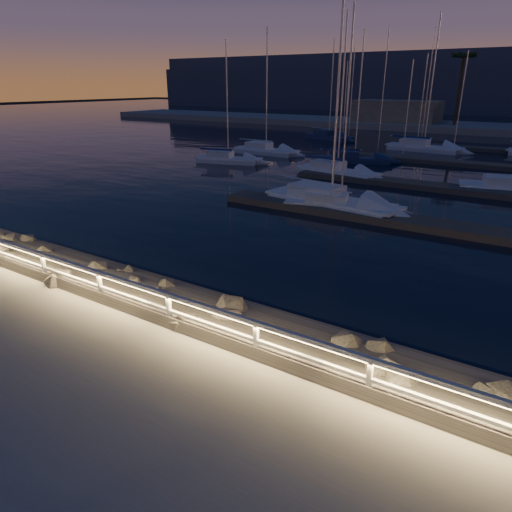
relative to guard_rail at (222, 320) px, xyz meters
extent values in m
plane|color=gray|center=(0.07, 0.00, -0.77)|extent=(400.00, 400.00, 0.00)
cube|color=gray|center=(0.07, -2.50, -0.87)|extent=(240.00, 5.00, 0.20)
cube|color=slate|center=(0.07, 1.50, -1.07)|extent=(240.00, 3.45, 1.29)
plane|color=black|center=(0.07, 0.00, -1.97)|extent=(400.00, 400.00, 0.00)
cube|color=silver|center=(-7.93, 0.00, -0.27)|extent=(0.11, 0.11, 1.00)
cube|color=silver|center=(-4.93, 0.00, -0.27)|extent=(0.11, 0.11, 1.00)
cube|color=silver|center=(-1.93, 0.00, -0.27)|extent=(0.11, 0.11, 1.00)
cube|color=silver|center=(1.07, 0.00, -0.27)|extent=(0.11, 0.11, 1.00)
cube|color=silver|center=(4.07, 0.00, -0.27)|extent=(0.11, 0.11, 1.00)
cube|color=silver|center=(0.07, 0.00, 0.23)|extent=(44.00, 0.12, 0.12)
cube|color=silver|center=(0.07, 0.00, -0.27)|extent=(44.00, 0.09, 0.09)
cube|color=#E6BE67|center=(0.07, -0.02, 0.15)|extent=(44.00, 0.04, 0.03)
sphere|color=slate|center=(-11.72, 0.48, -0.78)|extent=(0.84, 0.84, 0.84)
sphere|color=slate|center=(-13.30, 1.82, -1.06)|extent=(0.95, 0.95, 0.95)
sphere|color=slate|center=(4.09, 1.07, -0.90)|extent=(1.04, 1.04, 1.04)
sphere|color=slate|center=(-8.12, 2.10, -1.12)|extent=(1.02, 1.02, 1.02)
cube|color=#554E46|center=(0.07, 16.00, -1.17)|extent=(22.00, 2.00, 0.40)
cube|color=#554E46|center=(0.07, 26.00, -1.17)|extent=(22.00, 2.00, 0.40)
cube|color=#554E46|center=(0.07, 38.00, -1.17)|extent=(22.00, 2.00, 0.40)
cube|color=#554E46|center=(0.07, 50.00, -1.17)|extent=(22.00, 2.00, 0.40)
cube|color=gray|center=(0.07, 74.00, -0.97)|extent=(160.00, 14.00, 1.20)
cube|color=gray|center=(-17.93, 74.00, 1.03)|extent=(14.00, 8.00, 4.00)
cylinder|color=#453420|center=(-7.93, 72.00, 4.88)|extent=(0.44, 0.44, 10.50)
cube|color=#384157|center=(-59.93, 140.00, 5.23)|extent=(120.00, 25.00, 18.00)
cube|color=silver|center=(-8.30, 26.84, -1.22)|extent=(7.02, 3.33, 0.57)
cube|color=silver|center=(-8.30, 26.84, -0.86)|extent=(7.52, 3.09, 0.16)
cube|color=silver|center=(-9.22, 26.99, -0.50)|extent=(2.86, 2.09, 0.68)
cylinder|color=silver|center=(-8.30, 26.84, 5.09)|extent=(0.12, 0.12, 11.70)
cylinder|color=silver|center=(-9.68, 27.07, 0.02)|extent=(4.17, 0.78, 0.08)
cube|color=silver|center=(-4.45, 17.06, -1.22)|extent=(8.39, 3.86, 0.63)
cube|color=silver|center=(-4.45, 17.06, -0.82)|extent=(9.00, 3.56, 0.17)
cube|color=silver|center=(-5.57, 17.23, -0.42)|extent=(3.41, 2.46, 0.74)
cylinder|color=silver|center=(-4.45, 17.06, 6.31)|extent=(0.14, 0.14, 14.04)
cylinder|color=silver|center=(-6.12, 17.31, 0.15)|extent=(5.01, 0.83, 0.09)
cube|color=silver|center=(-19.93, 27.46, -1.22)|extent=(6.28, 3.47, 0.51)
cube|color=silver|center=(-19.93, 27.46, -0.90)|extent=(6.68, 3.31, 0.14)
cube|color=silver|center=(-20.73, 27.25, -0.58)|extent=(2.63, 2.04, 0.60)
cylinder|color=silver|center=(-19.93, 27.46, 4.37)|extent=(0.11, 0.11, 10.36)
cylinder|color=silver|center=(-21.13, 27.14, -0.12)|extent=(3.62, 1.04, 0.07)
cube|color=silver|center=(-3.70, 16.75, -1.22)|extent=(6.46, 3.49, 0.48)
cube|color=silver|center=(-3.70, 16.75, -0.92)|extent=(6.88, 3.32, 0.13)
cube|color=silver|center=(-4.53, 16.54, -0.61)|extent=(2.69, 2.07, 0.57)
cylinder|color=silver|center=(-3.70, 16.75, 4.50)|extent=(0.10, 0.10, 10.67)
cylinder|color=silver|center=(-4.94, 16.43, -0.18)|extent=(3.74, 1.01, 0.07)
cube|color=silver|center=(-19.93, 34.44, -1.22)|extent=(6.89, 2.37, 0.58)
cube|color=silver|center=(-19.93, 34.44, -0.85)|extent=(7.46, 2.04, 0.16)
cube|color=silver|center=(-20.88, 34.45, -0.48)|extent=(2.69, 1.75, 0.69)
cylinder|color=silver|center=(-19.93, 34.44, 5.21)|extent=(0.13, 0.13, 11.92)
cylinder|color=silver|center=(-21.36, 34.46, 0.05)|extent=(4.29, 0.14, 0.08)
cube|color=navy|center=(-9.68, 34.19, -1.22)|extent=(6.80, 4.55, 0.50)
cube|color=navy|center=(-9.68, 34.19, -0.90)|extent=(7.16, 4.46, 0.14)
cube|color=navy|center=(-10.51, 33.83, -0.58)|extent=(2.95, 2.48, 0.60)
cylinder|color=silver|center=(-9.68, 34.19, 4.81)|extent=(0.11, 0.11, 11.24)
cylinder|color=silver|center=(-10.92, 33.65, -0.12)|extent=(3.74, 1.67, 0.07)
cube|color=silver|center=(4.07, 27.85, -0.58)|extent=(3.30, 2.51, 0.60)
cylinder|color=silver|center=(3.55, 27.74, -0.12)|extent=(4.63, 1.14, 0.07)
cube|color=navy|center=(-19.93, 50.77, -1.22)|extent=(7.25, 4.47, 0.58)
cube|color=navy|center=(-19.93, 50.77, -0.85)|extent=(7.67, 4.34, 0.16)
cube|color=navy|center=(-20.83, 51.09, -0.48)|extent=(3.10, 2.52, 0.69)
cylinder|color=silver|center=(-19.93, 50.77, 5.22)|extent=(0.13, 0.13, 11.94)
cylinder|color=silver|center=(-21.28, 51.25, 0.05)|extent=(4.08, 1.52, 0.08)
cube|color=silver|center=(-6.14, 46.21, -1.22)|extent=(7.94, 3.16, 0.61)
cube|color=silver|center=(-6.14, 46.21, -0.84)|extent=(8.56, 2.82, 0.17)
cube|color=silver|center=(-7.21, 46.29, -0.45)|extent=(3.16, 2.16, 0.72)
cylinder|color=silver|center=(-6.14, 46.21, 6.02)|extent=(0.13, 0.13, 13.49)
cylinder|color=silver|center=(-7.75, 46.33, 0.10)|extent=(4.85, 0.45, 0.09)
camera|label=1|loc=(6.58, -8.50, 5.89)|focal=32.00mm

